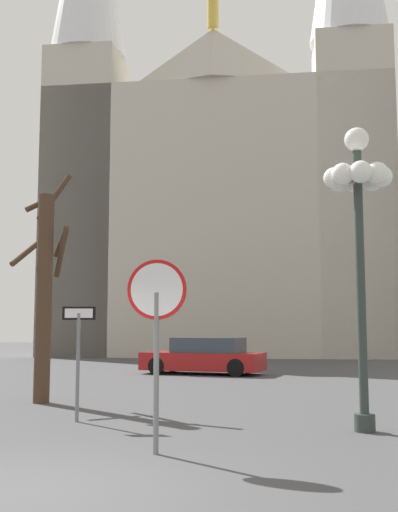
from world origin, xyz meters
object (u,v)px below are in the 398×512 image
at_px(stop_sign, 157,314).
at_px(bare_tree, 45,289).
at_px(parked_car_near_red, 204,357).
at_px(street_lamp, 358,204).
at_px(one_way_arrow_sign, 78,347).
at_px(cathedral, 221,189).

bearing_deg(stop_sign, bare_tree, 124.75).
bearing_deg(stop_sign, parked_car_near_red, 93.82).
bearing_deg(bare_tree, parked_car_near_red, 72.99).
height_order(stop_sign, parked_car_near_red, stop_sign).
distance_m(stop_sign, bare_tree, 6.74).
xyz_separation_m(street_lamp, parked_car_near_red, (-4.20, 12.47, -3.34)).
bearing_deg(street_lamp, stop_sign, -144.60).
bearing_deg(street_lamp, one_way_arrow_sign, 174.87).
bearing_deg(stop_sign, one_way_arrow_sign, 126.72).
height_order(cathedral, bare_tree, cathedral).
bearing_deg(bare_tree, stop_sign, -55.25).
distance_m(bare_tree, parked_car_near_red, 9.90).
xyz_separation_m(stop_sign, bare_tree, (-3.82, 5.50, 0.73)).
height_order(stop_sign, street_lamp, street_lamp).
relative_size(cathedral, one_way_arrow_sign, 16.60).
distance_m(one_way_arrow_sign, bare_tree, 3.51).
xyz_separation_m(street_lamp, bare_tree, (-7.04, 3.22, -1.28)).
distance_m(street_lamp, parked_car_near_red, 13.58).
bearing_deg(parked_car_near_red, street_lamp, -71.37).
xyz_separation_m(one_way_arrow_sign, street_lamp, (5.28, -0.47, 2.59)).
relative_size(one_way_arrow_sign, bare_tree, 0.39).
relative_size(cathedral, stop_sign, 13.04).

